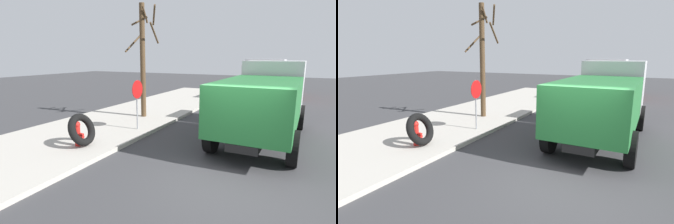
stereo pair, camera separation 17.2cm
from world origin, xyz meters
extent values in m
plane|color=#38383A|center=(0.00, 0.00, 0.00)|extent=(80.00, 80.00, 0.00)
cube|color=#ADA89E|center=(0.00, 6.50, 0.07)|extent=(36.00, 5.00, 0.15)
cylinder|color=red|center=(0.10, 5.31, 0.50)|extent=(0.20, 0.20, 0.70)
sphere|color=red|center=(0.10, 5.31, 0.91)|extent=(0.23, 0.23, 0.23)
cylinder|color=red|center=(0.10, 5.12, 0.58)|extent=(0.09, 0.16, 0.09)
cylinder|color=red|center=(0.10, 5.49, 0.58)|extent=(0.09, 0.16, 0.09)
cylinder|color=red|center=(0.10, 5.12, 0.50)|extent=(0.11, 0.16, 0.11)
torus|color=black|center=(0.17, 5.15, 0.73)|extent=(1.20, 0.75, 1.17)
cylinder|color=gray|center=(2.85, 4.64, 1.19)|extent=(0.06, 0.06, 2.09)
cylinder|color=red|center=(2.85, 4.60, 1.86)|extent=(0.76, 0.02, 0.76)
cube|color=#237033|center=(3.12, -0.19, 1.60)|extent=(4.87, 2.64, 1.60)
cube|color=silver|center=(6.72, -0.30, 1.90)|extent=(2.07, 2.56, 2.20)
cube|color=black|center=(4.22, -0.22, 0.67)|extent=(7.02, 1.11, 0.24)
cylinder|color=black|center=(6.56, 0.96, 0.55)|extent=(1.11, 0.33, 1.10)
cylinder|color=black|center=(6.48, -1.54, 0.55)|extent=(1.11, 0.33, 1.10)
cylinder|color=black|center=(1.96, 1.09, 0.55)|extent=(1.11, 0.33, 1.10)
cylinder|color=black|center=(1.89, -1.41, 0.55)|extent=(1.11, 0.33, 1.10)
cube|color=red|center=(17.19, 0.81, 1.60)|extent=(4.85, 2.60, 1.60)
cube|color=silver|center=(13.59, 0.88, 1.90)|extent=(2.05, 2.54, 2.20)
cube|color=black|center=(16.09, 0.83, 0.67)|extent=(7.02, 1.05, 0.24)
cylinder|color=black|center=(13.76, -0.37, 0.55)|extent=(1.11, 0.32, 1.10)
cylinder|color=black|center=(13.81, 2.13, 0.55)|extent=(1.11, 0.32, 1.10)
cylinder|color=black|center=(18.36, -0.47, 0.55)|extent=(1.11, 0.32, 1.10)
cylinder|color=black|center=(18.41, 2.03, 0.55)|extent=(1.11, 0.32, 1.10)
cylinder|color=#4C3823|center=(5.11, 5.72, 2.93)|extent=(0.26, 0.26, 5.56)
cylinder|color=#4C3823|center=(5.24, 5.12, 4.29)|extent=(1.28, 0.37, 0.92)
cylinder|color=#4C3823|center=(5.26, 6.30, 3.91)|extent=(1.23, 0.42, 1.04)
cylinder|color=#4C3823|center=(5.09, 5.54, 5.15)|extent=(0.46, 0.12, 0.76)
cylinder|color=#4C3823|center=(5.43, 5.24, 5.15)|extent=(1.07, 0.75, 0.82)
cylinder|color=#4C3823|center=(5.37, 6.04, 4.93)|extent=(0.71, 0.62, 0.50)
camera|label=1|loc=(-6.38, -1.44, 3.19)|focal=28.42mm
camera|label=2|loc=(-6.30, -1.59, 3.19)|focal=28.42mm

